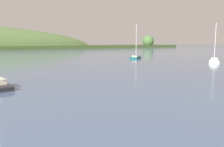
% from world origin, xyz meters
% --- Properties ---
extents(sailboat_far_left, '(8.29, 7.32, 14.16)m').
position_xyz_m(sailboat_far_left, '(37.19, 78.47, 0.17)').
color(sailboat_far_left, '#0F564C').
rests_on(sailboat_far_left, ground).
extents(sailboat_outer_reach, '(7.90, 6.61, 12.97)m').
position_xyz_m(sailboat_outer_reach, '(43.65, 49.47, 0.31)').
color(sailboat_outer_reach, white).
rests_on(sailboat_outer_reach, ground).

